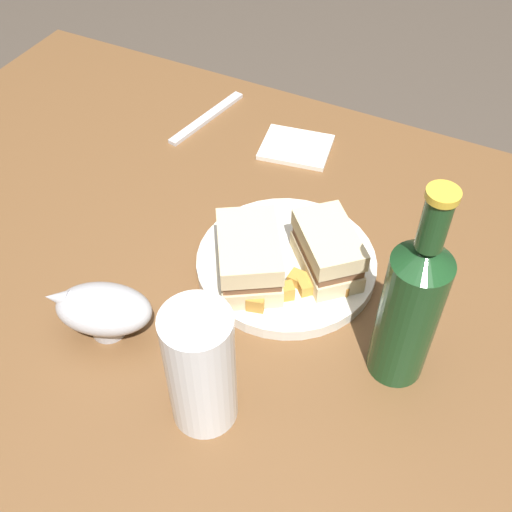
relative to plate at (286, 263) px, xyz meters
name	(u,v)px	position (x,y,z in m)	size (l,w,h in m)	color
ground_plane	(238,495)	(0.07, 0.05, -0.75)	(6.00, 6.00, 0.00)	#4C4238
dining_table	(233,411)	(0.07, 0.05, -0.38)	(1.26, 0.87, 0.74)	brown
plate	(286,263)	(0.00, 0.00, 0.00)	(0.24, 0.24, 0.02)	silver
sandwich_half_left	(251,255)	(0.03, 0.04, 0.04)	(0.13, 0.14, 0.07)	beige
sandwich_half_right	(328,250)	(-0.05, -0.01, 0.04)	(0.12, 0.12, 0.07)	beige
potato_wedge_front	(319,283)	(-0.06, 0.03, 0.02)	(0.05, 0.02, 0.02)	gold
potato_wedge_middle	(273,293)	(-0.01, 0.07, 0.02)	(0.05, 0.02, 0.02)	gold
potato_wedge_back	(336,280)	(-0.07, 0.01, 0.02)	(0.05, 0.02, 0.01)	#AD702D
potato_wedge_left_edge	(307,283)	(-0.04, 0.03, 0.02)	(0.05, 0.02, 0.02)	gold
potato_wedge_right_edge	(259,290)	(0.00, 0.07, 0.02)	(0.06, 0.02, 0.02)	#B77F33
potato_wedge_stray	(262,290)	(0.00, 0.07, 0.02)	(0.04, 0.02, 0.02)	gold
pint_glass	(201,375)	(-0.01, 0.24, 0.06)	(0.07, 0.07, 0.17)	white
gravy_boat	(103,309)	(0.15, 0.19, 0.03)	(0.14, 0.11, 0.07)	#B7B7BC
cider_bottle	(410,307)	(-0.18, 0.08, 0.10)	(0.07, 0.07, 0.27)	#19421E
napkin	(296,147)	(0.09, -0.24, 0.00)	(0.11, 0.09, 0.01)	silver
fork	(207,118)	(0.27, -0.25, -0.01)	(0.18, 0.02, 0.01)	silver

